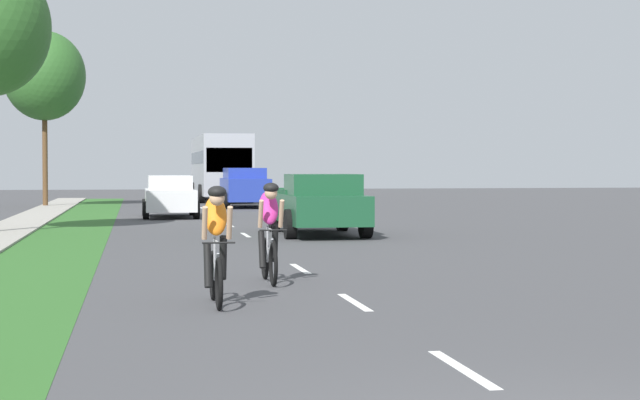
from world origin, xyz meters
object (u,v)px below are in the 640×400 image
(sedan_white, at_px, (170,196))
(cyclist_trailing, at_px, (269,231))
(suv_blue, at_px, (245,186))
(street_tree_far, at_px, (44,76))
(bus_silver, at_px, (220,164))
(pickup_dark_green, at_px, (319,204))
(cyclist_lead, at_px, (216,244))

(sedan_white, bearing_deg, cyclist_trailing, -87.79)
(suv_blue, height_order, street_tree_far, street_tree_far)
(cyclist_trailing, distance_m, sedan_white, 21.86)
(bus_silver, bearing_deg, street_tree_far, -140.63)
(sedan_white, xyz_separation_m, street_tree_far, (-5.35, 11.31, 5.26))
(bus_silver, bearing_deg, cyclist_trailing, -93.48)
(bus_silver, height_order, street_tree_far, street_tree_far)
(sedan_white, bearing_deg, street_tree_far, 115.33)
(pickup_dark_green, relative_size, bus_silver, 0.44)
(sedan_white, bearing_deg, bus_silver, 79.85)
(pickup_dark_green, height_order, bus_silver, bus_silver)
(street_tree_far, bearing_deg, suv_blue, -15.57)
(suv_blue, xyz_separation_m, bus_silver, (-0.35, 9.60, 1.03))
(suv_blue, relative_size, bus_silver, 0.41)
(sedan_white, xyz_separation_m, suv_blue, (3.65, 8.80, 0.18))
(cyclist_trailing, xyz_separation_m, street_tree_far, (-6.20, 33.15, 5.22))
(street_tree_far, bearing_deg, sedan_white, -64.67)
(pickup_dark_green, bearing_deg, cyclist_lead, -105.51)
(cyclist_lead, height_order, sedan_white, cyclist_lead)
(cyclist_lead, xyz_separation_m, bus_silver, (3.47, 42.73, 1.17))
(cyclist_trailing, bearing_deg, sedan_white, 92.21)
(cyclist_trailing, height_order, street_tree_far, street_tree_far)
(cyclist_trailing, bearing_deg, pickup_dark_green, 76.10)
(cyclist_trailing, distance_m, suv_blue, 30.77)
(cyclist_lead, height_order, bus_silver, bus_silver)
(pickup_dark_green, xyz_separation_m, suv_blue, (0.04, 19.47, 0.12))
(sedan_white, bearing_deg, pickup_dark_green, -71.33)
(bus_silver, distance_m, street_tree_far, 11.90)
(suv_blue, distance_m, street_tree_far, 10.64)
(bus_silver, bearing_deg, pickup_dark_green, -89.38)
(cyclist_lead, bearing_deg, cyclist_trailing, 67.64)
(cyclist_lead, distance_m, street_tree_far, 36.39)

